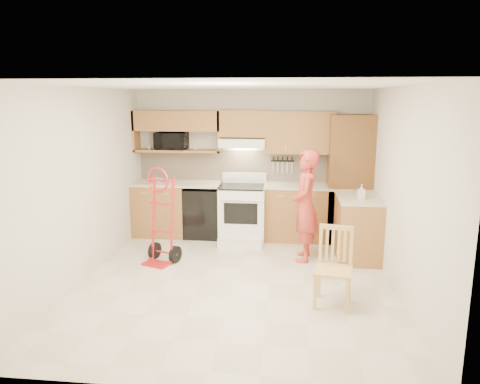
% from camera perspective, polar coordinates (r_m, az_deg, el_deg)
% --- Properties ---
extents(floor, '(4.00, 4.50, 0.02)m').
position_cam_1_polar(floor, '(6.00, -0.52, -11.42)').
color(floor, beige).
rests_on(floor, ground).
extents(ceiling, '(4.00, 4.50, 0.02)m').
position_cam_1_polar(ceiling, '(5.52, -0.58, 13.39)').
color(ceiling, white).
rests_on(ceiling, ground).
extents(wall_back, '(4.00, 0.02, 2.50)m').
position_cam_1_polar(wall_back, '(7.84, 1.39, 3.71)').
color(wall_back, beige).
rests_on(wall_back, ground).
extents(wall_front, '(4.00, 0.02, 2.50)m').
position_cam_1_polar(wall_front, '(3.47, -4.96, -6.93)').
color(wall_front, beige).
rests_on(wall_front, ground).
extents(wall_left, '(0.02, 4.50, 2.50)m').
position_cam_1_polar(wall_left, '(6.19, -19.37, 0.82)').
color(wall_left, beige).
rests_on(wall_left, ground).
extents(wall_right, '(0.02, 4.50, 2.50)m').
position_cam_1_polar(wall_right, '(5.75, 19.76, -0.00)').
color(wall_right, beige).
rests_on(wall_right, ground).
extents(backsplash, '(3.92, 0.03, 0.55)m').
position_cam_1_polar(backsplash, '(7.83, 1.37, 3.32)').
color(backsplash, beige).
rests_on(backsplash, wall_back).
extents(lower_cab_left, '(0.90, 0.60, 0.90)m').
position_cam_1_polar(lower_cab_left, '(7.98, -10.00, -2.19)').
color(lower_cab_left, olive).
rests_on(lower_cab_left, ground).
extents(dishwasher, '(0.60, 0.60, 0.85)m').
position_cam_1_polar(dishwasher, '(7.81, -4.70, -2.54)').
color(dishwasher, black).
rests_on(dishwasher, ground).
extents(lower_cab_right, '(1.14, 0.60, 0.90)m').
position_cam_1_polar(lower_cab_right, '(7.67, 7.36, -2.67)').
color(lower_cab_right, olive).
rests_on(lower_cab_right, ground).
extents(countertop_left, '(1.50, 0.63, 0.04)m').
position_cam_1_polar(countertop_left, '(7.80, -8.01, 1.09)').
color(countertop_left, '#BFB79D').
rests_on(countertop_left, lower_cab_left).
extents(countertop_right, '(1.14, 0.63, 0.04)m').
position_cam_1_polar(countertop_right, '(7.57, 7.45, 0.77)').
color(countertop_right, '#BFB79D').
rests_on(countertop_right, lower_cab_right).
extents(cab_return_right, '(0.60, 1.00, 0.90)m').
position_cam_1_polar(cab_return_right, '(6.98, 14.66, -4.45)').
color(cab_return_right, olive).
rests_on(cab_return_right, ground).
extents(countertop_return, '(0.63, 1.00, 0.04)m').
position_cam_1_polar(countertop_return, '(6.86, 14.86, -0.68)').
color(countertop_return, '#BFB79D').
rests_on(countertop_return, cab_return_right).
extents(pantry_tall, '(0.70, 0.60, 2.10)m').
position_cam_1_polar(pantry_tall, '(7.61, 13.67, 1.59)').
color(pantry_tall, brown).
rests_on(pantry_tall, ground).
extents(upper_cab_left, '(1.50, 0.33, 0.34)m').
position_cam_1_polar(upper_cab_left, '(7.81, -7.99, 8.94)').
color(upper_cab_left, olive).
rests_on(upper_cab_left, wall_back).
extents(upper_shelf_mw, '(1.50, 0.33, 0.04)m').
position_cam_1_polar(upper_shelf_mw, '(7.85, -7.88, 5.22)').
color(upper_shelf_mw, olive).
rests_on(upper_shelf_mw, wall_back).
extents(upper_cab_center, '(0.76, 0.33, 0.44)m').
position_cam_1_polar(upper_cab_center, '(7.61, 0.39, 8.68)').
color(upper_cab_center, olive).
rests_on(upper_cab_center, wall_back).
extents(upper_cab_right, '(1.14, 0.33, 0.70)m').
position_cam_1_polar(upper_cab_right, '(7.58, 7.61, 7.51)').
color(upper_cab_right, olive).
rests_on(upper_cab_right, wall_back).
extents(range_hood, '(0.76, 0.46, 0.14)m').
position_cam_1_polar(range_hood, '(7.57, 0.34, 6.31)').
color(range_hood, white).
rests_on(range_hood, wall_back).
extents(knife_strip, '(0.40, 0.05, 0.29)m').
position_cam_1_polar(knife_strip, '(7.76, 5.41, 3.50)').
color(knife_strip, black).
rests_on(knife_strip, backsplash).
extents(microwave, '(0.55, 0.39, 0.30)m').
position_cam_1_polar(microwave, '(7.86, -8.69, 6.44)').
color(microwave, black).
rests_on(microwave, upper_shelf_mw).
extents(range, '(0.75, 0.99, 1.11)m').
position_cam_1_polar(range, '(7.46, 0.29, -2.18)').
color(range, white).
rests_on(range, ground).
extents(person, '(0.41, 0.61, 1.64)m').
position_cam_1_polar(person, '(6.62, 8.27, -1.76)').
color(person, '#C13930').
rests_on(person, ground).
extents(hand_truck, '(0.63, 0.61, 1.27)m').
position_cam_1_polar(hand_truck, '(6.56, -10.19, -3.61)').
color(hand_truck, red).
rests_on(hand_truck, ground).
extents(dining_chair, '(0.49, 0.52, 0.91)m').
position_cam_1_polar(dining_chair, '(5.32, 11.77, -9.40)').
color(dining_chair, '#E5B563').
rests_on(dining_chair, ground).
extents(soap_bottle, '(0.10, 0.10, 0.21)m').
position_cam_1_polar(soap_bottle, '(6.67, 15.14, 0.04)').
color(soap_bottle, white).
rests_on(soap_bottle, countertop_return).
extents(bowl, '(0.29, 0.29, 0.05)m').
position_cam_1_polar(bowl, '(7.89, -10.55, 1.47)').
color(bowl, white).
rests_on(bowl, countertop_left).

